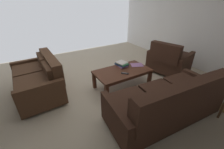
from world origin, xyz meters
name	(u,v)px	position (x,y,z in m)	size (l,w,h in m)	color
ground_plane	(101,86)	(0.00, 0.00, 0.00)	(5.82, 5.60, 0.01)	#B7A88E
wall_left	(190,16)	(-2.91, 0.00, 1.39)	(0.12, 5.60, 2.77)	white
sofa_main	(168,102)	(-0.45, 1.49, 0.36)	(1.97, 0.99, 0.87)	black
loveseat_near	(39,79)	(1.21, -0.40, 0.35)	(0.88, 1.47, 0.81)	black
coffee_table	(122,73)	(-0.41, 0.28, 0.36)	(1.23, 0.67, 0.42)	#4C2819
end_table	(220,86)	(-1.47, 1.75, 0.46)	(0.48, 0.48, 0.56)	brown
armchair_side	(168,60)	(-1.91, 0.31, 0.36)	(1.05, 1.12, 0.87)	black
coffee_mug	(219,79)	(-1.42, 1.71, 0.61)	(0.10, 0.08, 0.10)	#334C8C
book_stack	(122,64)	(-0.53, 0.09, 0.47)	(0.28, 0.32, 0.10)	#996699
tv_remote	(125,73)	(-0.36, 0.44, 0.43)	(0.14, 0.15, 0.02)	black
loose_magazine	(137,65)	(-0.87, 0.23, 0.42)	(0.22, 0.28, 0.01)	#996699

